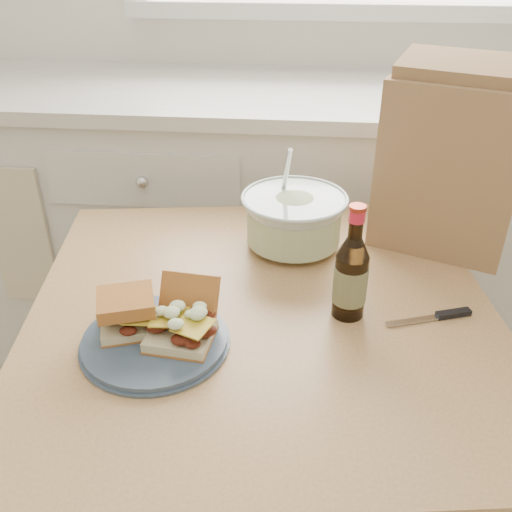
# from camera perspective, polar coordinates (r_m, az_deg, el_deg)

# --- Properties ---
(cabinet_run) EXTENTS (2.50, 0.64, 0.94)m
(cabinet_run) POSITION_cam_1_polar(r_m,az_deg,el_deg) (1.97, 6.06, 3.07)
(cabinet_run) COLOR silver
(cabinet_run) RESTS_ON ground
(dining_table) EXTENTS (1.01, 1.01, 0.74)m
(dining_table) POSITION_cam_1_polar(r_m,az_deg,el_deg) (1.17, 0.68, -9.49)
(dining_table) COLOR tan
(dining_table) RESTS_ON ground
(plate) EXTENTS (0.25, 0.25, 0.02)m
(plate) POSITION_cam_1_polar(r_m,az_deg,el_deg) (1.02, -10.06, -8.36)
(plate) COLOR #3D4D62
(plate) RESTS_ON dining_table
(sandwich_left) EXTENTS (0.12, 0.11, 0.07)m
(sandwich_left) POSITION_cam_1_polar(r_m,az_deg,el_deg) (1.02, -12.76, -5.53)
(sandwich_left) COLOR beige
(sandwich_left) RESTS_ON plate
(sandwich_right) EXTENTS (0.12, 0.16, 0.09)m
(sandwich_right) POSITION_cam_1_polar(r_m,az_deg,el_deg) (1.00, -7.30, -6.22)
(sandwich_right) COLOR beige
(sandwich_right) RESTS_ON plate
(coleslaw_bowl) EXTENTS (0.24, 0.24, 0.24)m
(coleslaw_bowl) POSITION_cam_1_polar(r_m,az_deg,el_deg) (1.28, 3.79, 3.46)
(coleslaw_bowl) COLOR silver
(coleslaw_bowl) RESTS_ON dining_table
(beer_bottle) EXTENTS (0.06, 0.06, 0.23)m
(beer_bottle) POSITION_cam_1_polar(r_m,az_deg,el_deg) (1.05, 9.47, -1.95)
(beer_bottle) COLOR black
(beer_bottle) RESTS_ON dining_table
(knife) EXTENTS (0.17, 0.07, 0.01)m
(knife) POSITION_cam_1_polar(r_m,az_deg,el_deg) (1.13, 18.20, -5.66)
(knife) COLOR silver
(knife) RESTS_ON dining_table
(paper_bag) EXTENTS (0.33, 0.28, 0.37)m
(paper_bag) POSITION_cam_1_polar(r_m,az_deg,el_deg) (1.31, 18.87, 8.57)
(paper_bag) COLOR #9F754D
(paper_bag) RESTS_ON dining_table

